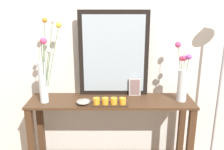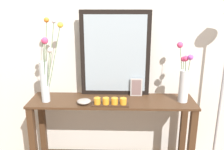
{
  "view_description": "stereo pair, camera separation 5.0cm",
  "coord_description": "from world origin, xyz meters",
  "px_view_note": "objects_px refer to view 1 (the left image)",
  "views": [
    {
      "loc": [
        0.01,
        -2.02,
        1.68
      ],
      "look_at": [
        0.0,
        0.0,
        1.09
      ],
      "focal_mm": 38.7,
      "sensor_mm": 36.0,
      "label": 1
    },
    {
      "loc": [
        0.06,
        -2.02,
        1.68
      ],
      "look_at": [
        0.0,
        0.0,
        1.09
      ],
      "focal_mm": 38.7,
      "sensor_mm": 36.0,
      "label": 2
    }
  ],
  "objects_px": {
    "tall_vase_left": "(46,72)",
    "picture_frame_small": "(136,87)",
    "console_table": "(112,133)",
    "mirror_leaning": "(115,54)",
    "vase_right": "(183,80)",
    "floor_lamp": "(224,68)",
    "candle_tray": "(111,102)",
    "decorative_bowl": "(84,102)"
  },
  "relations": [
    {
      "from": "tall_vase_left",
      "to": "picture_frame_small",
      "type": "height_order",
      "value": "tall_vase_left"
    },
    {
      "from": "candle_tray",
      "to": "picture_frame_small",
      "type": "relative_size",
      "value": 1.88
    },
    {
      "from": "console_table",
      "to": "tall_vase_left",
      "type": "bearing_deg",
      "value": -175.44
    },
    {
      "from": "console_table",
      "to": "vase_right",
      "type": "bearing_deg",
      "value": -1.21
    },
    {
      "from": "picture_frame_small",
      "to": "floor_lamp",
      "type": "distance_m",
      "value": 0.79
    },
    {
      "from": "tall_vase_left",
      "to": "vase_right",
      "type": "height_order",
      "value": "tall_vase_left"
    },
    {
      "from": "console_table",
      "to": "tall_vase_left",
      "type": "xyz_separation_m",
      "value": [
        -0.57,
        -0.05,
        0.61
      ]
    },
    {
      "from": "picture_frame_small",
      "to": "candle_tray",
      "type": "bearing_deg",
      "value": -135.91
    },
    {
      "from": "candle_tray",
      "to": "floor_lamp",
      "type": "xyz_separation_m",
      "value": [
        1.0,
        0.17,
        0.26
      ]
    },
    {
      "from": "mirror_leaning",
      "to": "console_table",
      "type": "bearing_deg",
      "value": -99.61
    },
    {
      "from": "candle_tray",
      "to": "floor_lamp",
      "type": "height_order",
      "value": "floor_lamp"
    },
    {
      "from": "mirror_leaning",
      "to": "decorative_bowl",
      "type": "height_order",
      "value": "mirror_leaning"
    },
    {
      "from": "decorative_bowl",
      "to": "console_table",
      "type": "bearing_deg",
      "value": 22.86
    },
    {
      "from": "tall_vase_left",
      "to": "candle_tray",
      "type": "distance_m",
      "value": 0.61
    },
    {
      "from": "console_table",
      "to": "candle_tray",
      "type": "distance_m",
      "value": 0.38
    },
    {
      "from": "mirror_leaning",
      "to": "tall_vase_left",
      "type": "distance_m",
      "value": 0.63
    },
    {
      "from": "mirror_leaning",
      "to": "floor_lamp",
      "type": "xyz_separation_m",
      "value": [
        0.96,
        -0.1,
        -0.1
      ]
    },
    {
      "from": "decorative_bowl",
      "to": "vase_right",
      "type": "bearing_deg",
      "value": 5.78
    },
    {
      "from": "console_table",
      "to": "mirror_leaning",
      "type": "relative_size",
      "value": 1.89
    },
    {
      "from": "mirror_leaning",
      "to": "vase_right",
      "type": "height_order",
      "value": "mirror_leaning"
    },
    {
      "from": "vase_right",
      "to": "picture_frame_small",
      "type": "bearing_deg",
      "value": 162.99
    },
    {
      "from": "decorative_bowl",
      "to": "floor_lamp",
      "type": "bearing_deg",
      "value": 6.94
    },
    {
      "from": "mirror_leaning",
      "to": "candle_tray",
      "type": "relative_size",
      "value": 2.47
    },
    {
      "from": "candle_tray",
      "to": "vase_right",
      "type": "bearing_deg",
      "value": 9.47
    },
    {
      "from": "candle_tray",
      "to": "picture_frame_small",
      "type": "distance_m",
      "value": 0.33
    },
    {
      "from": "vase_right",
      "to": "picture_frame_small",
      "type": "xyz_separation_m",
      "value": [
        -0.4,
        0.12,
        -0.11
      ]
    },
    {
      "from": "mirror_leaning",
      "to": "floor_lamp",
      "type": "relative_size",
      "value": 0.47
    },
    {
      "from": "picture_frame_small",
      "to": "console_table",
      "type": "bearing_deg",
      "value": -154.03
    },
    {
      "from": "tall_vase_left",
      "to": "mirror_leaning",
      "type": "bearing_deg",
      "value": 18.12
    },
    {
      "from": "floor_lamp",
      "to": "mirror_leaning",
      "type": "bearing_deg",
      "value": 174.1
    },
    {
      "from": "console_table",
      "to": "decorative_bowl",
      "type": "relative_size",
      "value": 12.34
    },
    {
      "from": "candle_tray",
      "to": "decorative_bowl",
      "type": "distance_m",
      "value": 0.23
    },
    {
      "from": "tall_vase_left",
      "to": "candle_tray",
      "type": "xyz_separation_m",
      "value": [
        0.55,
        -0.07,
        -0.25
      ]
    },
    {
      "from": "candle_tray",
      "to": "floor_lamp",
      "type": "relative_size",
      "value": 0.19
    },
    {
      "from": "console_table",
      "to": "mirror_leaning",
      "type": "height_order",
      "value": "mirror_leaning"
    },
    {
      "from": "tall_vase_left",
      "to": "picture_frame_small",
      "type": "distance_m",
      "value": 0.83
    },
    {
      "from": "picture_frame_small",
      "to": "tall_vase_left",
      "type": "bearing_deg",
      "value": -168.96
    },
    {
      "from": "candle_tray",
      "to": "picture_frame_small",
      "type": "bearing_deg",
      "value": 44.09
    },
    {
      "from": "console_table",
      "to": "mirror_leaning",
      "type": "bearing_deg",
      "value": 80.39
    },
    {
      "from": "mirror_leaning",
      "to": "vase_right",
      "type": "relative_size",
      "value": 1.52
    },
    {
      "from": "console_table",
      "to": "vase_right",
      "type": "relative_size",
      "value": 2.86
    },
    {
      "from": "tall_vase_left",
      "to": "vase_right",
      "type": "relative_size",
      "value": 1.4
    }
  ]
}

